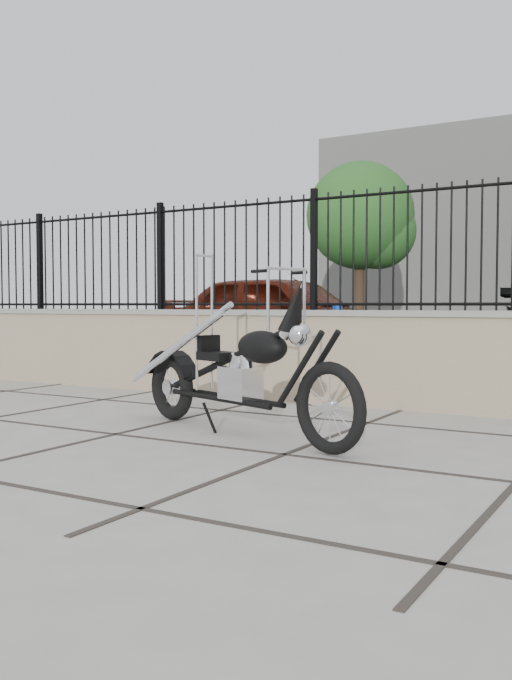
% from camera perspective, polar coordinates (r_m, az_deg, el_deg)
% --- Properties ---
extents(ground_plane, '(90.00, 90.00, 0.00)m').
position_cam_1_polar(ground_plane, '(4.91, 2.26, -9.09)').
color(ground_plane, '#99968E').
rests_on(ground_plane, ground).
extents(retaining_wall, '(14.00, 0.36, 0.96)m').
position_cam_1_polar(retaining_wall, '(7.13, 11.83, -1.54)').
color(retaining_wall, gray).
rests_on(retaining_wall, ground_plane).
extents(iron_fence, '(14.00, 0.08, 1.20)m').
position_cam_1_polar(iron_fence, '(7.13, 11.91, 7.15)').
color(iron_fence, black).
rests_on(iron_fence, retaining_wall).
extents(chopper_motorcycle, '(2.42, 1.22, 1.45)m').
position_cam_1_polar(chopper_motorcycle, '(5.59, -1.56, -0.13)').
color(chopper_motorcycle, black).
rests_on(chopper_motorcycle, ground_plane).
extents(car_red, '(4.76, 2.27, 1.57)m').
position_cam_1_polar(car_red, '(12.25, 2.22, 1.73)').
color(car_red, '#47140A').
rests_on(car_red, parking_lot).
extents(bollard_a, '(0.13, 0.13, 1.04)m').
position_cam_1_polar(bollard_a, '(9.23, 6.48, -0.29)').
color(bollard_a, '#0C2FBE').
rests_on(bollard_a, ground_plane).
extents(tree_left, '(3.33, 3.33, 5.61)m').
position_cam_1_polar(tree_left, '(22.85, 8.25, 10.10)').
color(tree_left, '#382619').
rests_on(tree_left, ground_plane).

